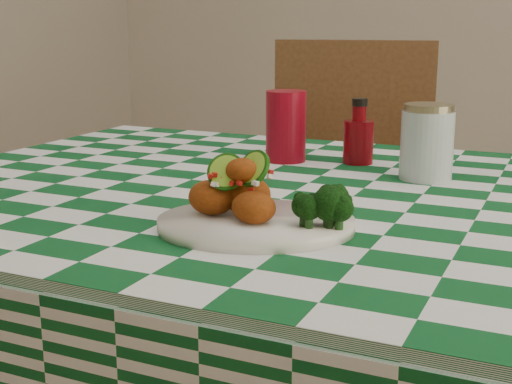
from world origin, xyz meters
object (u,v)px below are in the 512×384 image
at_px(ketchup_bottle, 359,131).
at_px(mason_jar, 427,142).
at_px(red_tumbler, 286,126).
at_px(plate, 256,224).
at_px(fried_chicken_pile, 245,188).
at_px(wooden_chair_left, 343,230).

height_order(ketchup_bottle, mason_jar, mason_jar).
height_order(red_tumbler, ketchup_bottle, red_tumbler).
distance_m(plate, ketchup_bottle, 0.52).
distance_m(fried_chicken_pile, ketchup_bottle, 0.52).
bearing_deg(mason_jar, fried_chicken_pile, -110.84).
bearing_deg(ketchup_bottle, fried_chicken_pile, -90.82).
relative_size(red_tumbler, wooden_chair_left, 0.14).
relative_size(plate, fried_chicken_pile, 2.14).
bearing_deg(fried_chicken_pile, wooden_chair_left, 99.07).
xyz_separation_m(plate, mason_jar, (0.15, 0.43, 0.06)).
height_order(plate, mason_jar, mason_jar).
height_order(fried_chicken_pile, mason_jar, mason_jar).
xyz_separation_m(plate, fried_chicken_pile, (-0.02, 0.00, 0.05)).
bearing_deg(mason_jar, plate, -108.80).
xyz_separation_m(ketchup_bottle, mason_jar, (0.16, -0.09, 0.00)).
bearing_deg(ketchup_bottle, mason_jar, -30.58).
relative_size(fried_chicken_pile, ketchup_bottle, 0.97).
relative_size(red_tumbler, ketchup_bottle, 1.10).
bearing_deg(wooden_chair_left, fried_chicken_pile, -93.06).
bearing_deg(red_tumbler, fried_chicken_pile, -74.26).
distance_m(plate, mason_jar, 0.46).
height_order(mason_jar, wooden_chair_left, wooden_chair_left).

